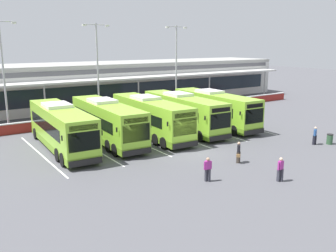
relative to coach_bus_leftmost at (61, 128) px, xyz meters
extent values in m
plane|color=#4C4C51|center=(8.51, -6.61, -1.79)|extent=(200.00, 200.00, 0.00)
cube|color=silver|center=(8.51, 20.39, 0.96)|extent=(70.00, 10.00, 5.50)
cube|color=#19232D|center=(8.51, 15.37, 0.51)|extent=(66.00, 0.08, 2.20)
cube|color=#4C4C51|center=(8.51, 15.36, 3.36)|extent=(68.00, 0.08, 0.60)
cube|color=beige|center=(8.51, 13.89, 2.41)|extent=(67.00, 3.00, 0.24)
cube|color=gray|center=(8.51, 20.39, 3.96)|extent=(70.00, 10.00, 0.50)
cylinder|color=#999999|center=(2.31, 12.69, 0.31)|extent=(0.20, 0.20, 4.20)
cylinder|color=#999999|center=(14.71, 12.69, 0.31)|extent=(0.20, 0.20, 4.20)
cylinder|color=#999999|center=(27.11, 12.69, 0.31)|extent=(0.20, 0.20, 4.20)
cylinder|color=#999999|center=(39.51, 12.69, 0.31)|extent=(0.20, 0.20, 4.20)
cube|color=maroon|center=(8.51, 7.89, -1.29)|extent=(60.00, 0.36, 1.00)
cube|color=#B2B2B2|center=(8.51, 7.89, -0.74)|extent=(60.00, 0.40, 0.10)
cube|color=#8CC633|center=(0.00, -0.04, 0.12)|extent=(3.18, 12.12, 3.19)
cube|color=olive|center=(0.00, -0.04, -1.19)|extent=(3.20, 12.14, 0.56)
cube|color=black|center=(0.02, 0.36, 0.36)|extent=(3.08, 9.72, 0.96)
cube|color=black|center=(-0.31, -5.98, 0.26)|extent=(2.31, 0.22, 1.40)
cube|color=black|center=(-0.31, -5.99, 1.26)|extent=(2.05, 0.19, 0.40)
cube|color=silver|center=(0.05, 0.96, 1.85)|extent=(2.19, 2.90, 0.28)
cube|color=black|center=(-0.32, -6.09, -1.24)|extent=(2.46, 0.29, 0.44)
cube|color=black|center=(1.16, -5.71, 0.61)|extent=(0.09, 0.12, 0.36)
cube|color=black|center=(-1.75, -5.55, 0.61)|extent=(0.09, 0.12, 0.36)
cylinder|color=black|center=(1.43, 4.49, -1.27)|extent=(0.37, 1.06, 1.04)
cylinder|color=black|center=(-0.95, 4.62, -1.27)|extent=(0.37, 1.06, 1.04)
cylinder|color=black|center=(1.02, -3.30, -1.27)|extent=(0.37, 1.06, 1.04)
cylinder|color=black|center=(-1.36, -3.17, -1.27)|extent=(0.37, 1.06, 1.04)
cylinder|color=black|center=(0.95, -4.69, -1.27)|extent=(0.37, 1.06, 1.04)
cylinder|color=black|center=(-1.44, -4.57, -1.27)|extent=(0.37, 1.06, 1.04)
cube|color=#8CC633|center=(4.23, 0.08, 0.12)|extent=(3.18, 12.12, 3.19)
cube|color=olive|center=(4.23, 0.08, -1.19)|extent=(3.20, 12.14, 0.56)
cube|color=black|center=(4.26, 0.48, 0.36)|extent=(3.08, 9.72, 0.96)
cube|color=black|center=(3.92, -5.86, 0.26)|extent=(2.31, 0.22, 1.40)
cube|color=black|center=(3.92, -5.87, 1.26)|extent=(2.05, 0.19, 0.40)
cube|color=silver|center=(4.29, 1.08, 1.85)|extent=(2.19, 2.90, 0.28)
cube|color=black|center=(3.92, -5.97, -1.24)|extent=(2.46, 0.29, 0.44)
cube|color=black|center=(5.39, -5.59, 0.61)|extent=(0.09, 0.12, 0.36)
cube|color=black|center=(2.49, -5.43, 0.61)|extent=(0.09, 0.12, 0.36)
cylinder|color=black|center=(5.67, 4.61, -1.27)|extent=(0.37, 1.06, 1.04)
cylinder|color=black|center=(3.28, 4.74, -1.27)|extent=(0.37, 1.06, 1.04)
cylinder|color=black|center=(5.26, -3.18, -1.27)|extent=(0.37, 1.06, 1.04)
cylinder|color=black|center=(2.87, -3.05, -1.27)|extent=(0.37, 1.06, 1.04)
cylinder|color=black|center=(5.19, -4.58, -1.27)|extent=(0.37, 1.06, 1.04)
cylinder|color=black|center=(2.80, -4.45, -1.27)|extent=(0.37, 1.06, 1.04)
cube|color=#8CC633|center=(8.56, -0.38, 0.12)|extent=(3.18, 12.12, 3.19)
cube|color=olive|center=(8.56, -0.38, -1.19)|extent=(3.20, 12.14, 0.56)
cube|color=black|center=(8.58, 0.02, 0.36)|extent=(3.08, 9.72, 0.96)
cube|color=black|center=(8.25, -6.33, 0.26)|extent=(2.31, 0.22, 1.40)
cube|color=black|center=(8.25, -6.34, 1.26)|extent=(2.05, 0.19, 0.40)
cube|color=silver|center=(8.61, 0.61, 1.85)|extent=(2.19, 2.90, 0.28)
cube|color=black|center=(8.24, -6.44, -1.24)|extent=(2.46, 0.29, 0.44)
cube|color=black|center=(9.72, -6.05, 0.61)|extent=(0.09, 0.12, 0.36)
cube|color=black|center=(6.81, -5.90, 0.61)|extent=(0.09, 0.12, 0.36)
cylinder|color=black|center=(9.99, 4.15, -1.27)|extent=(0.37, 1.06, 1.04)
cylinder|color=black|center=(7.61, 4.27, -1.27)|extent=(0.37, 1.06, 1.04)
cylinder|color=black|center=(9.59, -3.64, -1.27)|extent=(0.37, 1.06, 1.04)
cylinder|color=black|center=(7.20, -3.52, -1.27)|extent=(0.37, 1.06, 1.04)
cylinder|color=black|center=(9.51, -5.04, -1.27)|extent=(0.37, 1.06, 1.04)
cylinder|color=black|center=(7.13, -4.91, -1.27)|extent=(0.37, 1.06, 1.04)
cube|color=#8CC633|center=(12.59, -0.25, 0.12)|extent=(3.18, 12.12, 3.19)
cube|color=olive|center=(12.59, -0.25, -1.19)|extent=(3.20, 12.14, 0.56)
cube|color=black|center=(12.61, 0.15, 0.36)|extent=(3.08, 9.72, 0.96)
cube|color=black|center=(12.28, -6.19, 0.26)|extent=(2.31, 0.22, 1.40)
cube|color=black|center=(12.28, -6.20, 1.26)|extent=(2.05, 0.19, 0.40)
cube|color=silver|center=(12.65, 0.75, 1.85)|extent=(2.19, 2.90, 0.28)
cube|color=black|center=(12.28, -6.30, -1.24)|extent=(2.46, 0.29, 0.44)
cube|color=black|center=(13.75, -5.92, 0.61)|extent=(0.09, 0.12, 0.36)
cube|color=black|center=(10.85, -5.76, 0.61)|extent=(0.09, 0.12, 0.36)
cylinder|color=black|center=(14.03, 4.28, -1.27)|extent=(0.37, 1.06, 1.04)
cylinder|color=black|center=(11.64, 4.41, -1.27)|extent=(0.37, 1.06, 1.04)
cylinder|color=black|center=(13.62, -3.51, -1.27)|extent=(0.37, 1.06, 1.04)
cylinder|color=black|center=(11.23, -3.38, -1.27)|extent=(0.37, 1.06, 1.04)
cylinder|color=black|center=(13.55, -4.90, -1.27)|extent=(0.37, 1.06, 1.04)
cylinder|color=black|center=(11.16, -4.78, -1.27)|extent=(0.37, 1.06, 1.04)
cube|color=#8CC633|center=(16.71, -0.41, 0.12)|extent=(3.18, 12.12, 3.19)
cube|color=olive|center=(16.71, -0.41, -1.19)|extent=(3.20, 12.14, 0.56)
cube|color=black|center=(16.74, -0.01, 0.36)|extent=(3.08, 9.72, 0.96)
cube|color=black|center=(16.40, -6.35, 0.26)|extent=(2.31, 0.22, 1.40)
cube|color=black|center=(16.40, -6.36, 1.26)|extent=(2.05, 0.19, 0.40)
cube|color=silver|center=(16.77, 0.59, 1.85)|extent=(2.19, 2.90, 0.28)
cube|color=black|center=(16.40, -6.46, -1.24)|extent=(2.46, 0.29, 0.44)
cube|color=black|center=(17.87, -6.07, 0.61)|extent=(0.09, 0.12, 0.36)
cube|color=black|center=(14.97, -5.92, 0.61)|extent=(0.09, 0.12, 0.36)
cylinder|color=black|center=(18.15, 4.13, -1.27)|extent=(0.37, 1.06, 1.04)
cylinder|color=black|center=(15.76, 4.25, -1.27)|extent=(0.37, 1.06, 1.04)
cylinder|color=black|center=(17.74, -3.66, -1.27)|extent=(0.37, 1.06, 1.04)
cylinder|color=black|center=(15.35, -3.54, -1.27)|extent=(0.37, 1.06, 1.04)
cylinder|color=black|center=(17.67, -5.06, -1.27)|extent=(0.37, 1.06, 1.04)
cylinder|color=black|center=(15.28, -4.94, -1.27)|extent=(0.37, 1.06, 1.04)
cube|color=silver|center=(-1.99, -0.61, -1.78)|extent=(0.14, 13.00, 0.01)
cube|color=silver|center=(2.21, -0.61, -1.78)|extent=(0.14, 13.00, 0.01)
cube|color=silver|center=(6.41, -0.61, -1.78)|extent=(0.14, 13.00, 0.01)
cube|color=silver|center=(10.61, -0.61, -1.78)|extent=(0.14, 13.00, 0.01)
cube|color=silver|center=(14.81, -0.61, -1.78)|extent=(0.14, 13.00, 0.01)
cube|color=silver|center=(19.01, -0.61, -1.78)|extent=(0.14, 13.00, 0.01)
cube|color=#4C4238|center=(9.62, -11.10, -1.37)|extent=(0.23, 0.23, 0.84)
cube|color=#4C4238|center=(9.82, -11.06, -1.37)|extent=(0.23, 0.23, 0.84)
cube|color=black|center=(9.72, -11.08, -0.67)|extent=(0.39, 0.40, 0.56)
cube|color=black|center=(9.57, -11.24, -0.69)|extent=(0.13, 0.13, 0.54)
cube|color=black|center=(9.88, -10.92, -0.69)|extent=(0.13, 0.13, 0.54)
sphere|color=tan|center=(9.72, -11.08, -0.28)|extent=(0.22, 0.22, 0.22)
cube|color=olive|center=(9.51, -11.28, -1.16)|extent=(0.29, 0.28, 0.22)
cylinder|color=olive|center=(9.51, -11.28, -0.98)|extent=(0.02, 0.02, 0.16)
cube|color=black|center=(18.83, -11.21, -1.37)|extent=(0.21, 0.22, 0.84)
cube|color=black|center=(19.02, -11.25, -1.37)|extent=(0.21, 0.22, 0.84)
cube|color=#2D5693|center=(18.93, -11.23, -0.67)|extent=(0.40, 0.35, 0.56)
cube|color=#2D5693|center=(18.73, -11.33, -0.69)|extent=(0.13, 0.13, 0.54)
cube|color=#2D5693|center=(19.12, -11.13, -0.69)|extent=(0.13, 0.13, 0.54)
sphere|color=#DBB293|center=(18.93, -11.23, -0.28)|extent=(0.22, 0.22, 0.22)
cube|color=#33333D|center=(5.28, -12.62, -1.37)|extent=(0.18, 0.21, 0.84)
cube|color=#33333D|center=(5.41, -12.77, -1.37)|extent=(0.18, 0.21, 0.84)
cube|color=#A32D89|center=(5.34, -12.70, -0.67)|extent=(0.38, 0.30, 0.56)
cube|color=#A32D89|center=(5.13, -12.64, -0.69)|extent=(0.11, 0.12, 0.54)
cube|color=#A32D89|center=(5.56, -12.75, -0.69)|extent=(0.11, 0.12, 0.54)
sphere|color=tan|center=(5.34, -12.70, -0.28)|extent=(0.22, 0.22, 0.22)
cube|color=#33333D|center=(9.15, -15.29, -1.37)|extent=(0.15, 0.19, 0.84)
cube|color=#33333D|center=(9.32, -15.40, -1.37)|extent=(0.15, 0.19, 0.84)
cube|color=#A32D89|center=(9.23, -15.34, -0.67)|extent=(0.35, 0.24, 0.56)
cube|color=#A32D89|center=(9.01, -15.35, -0.69)|extent=(0.10, 0.10, 0.54)
cube|color=#A32D89|center=(9.45, -15.33, -0.69)|extent=(0.10, 0.10, 0.54)
sphere|color=#DBB293|center=(9.23, -15.34, -0.28)|extent=(0.22, 0.22, 0.22)
cylinder|color=#9E9EA3|center=(-2.39, 9.55, 3.71)|extent=(0.20, 0.20, 11.00)
cube|color=silver|center=(-0.99, 9.55, 8.96)|extent=(0.44, 0.28, 0.20)
cylinder|color=#9E9EA3|center=(7.95, 10.27, 3.71)|extent=(0.20, 0.20, 11.00)
cylinder|color=#9E9EA3|center=(7.95, 10.27, 9.06)|extent=(2.80, 0.10, 0.10)
cube|color=silver|center=(6.55, 10.27, 8.96)|extent=(0.44, 0.28, 0.20)
cube|color=silver|center=(9.35, 10.27, 8.96)|extent=(0.44, 0.28, 0.20)
cylinder|color=#9E9EA3|center=(18.61, 9.49, 3.71)|extent=(0.20, 0.20, 11.00)
cylinder|color=#9E9EA3|center=(18.61, 9.49, 9.06)|extent=(2.80, 0.10, 0.10)
cube|color=silver|center=(17.21, 9.49, 8.96)|extent=(0.44, 0.28, 0.20)
cube|color=silver|center=(20.01, 9.49, 8.96)|extent=(0.44, 0.28, 0.20)
cylinder|color=#2D5133|center=(20.16, -11.91, -1.36)|extent=(0.52, 0.52, 0.85)
cylinder|color=black|center=(20.16, -11.91, -0.90)|extent=(0.54, 0.54, 0.08)
camera|label=1|loc=(-9.35, -29.75, 6.99)|focal=39.03mm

